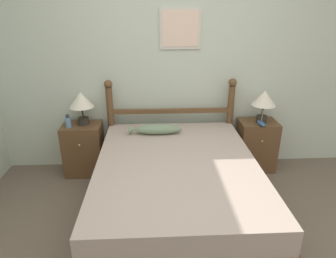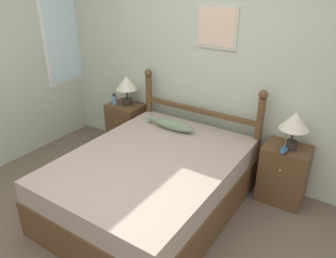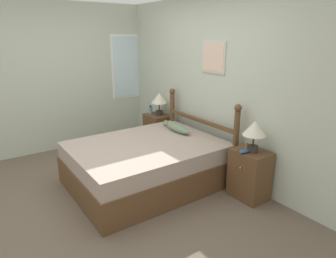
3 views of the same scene
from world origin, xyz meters
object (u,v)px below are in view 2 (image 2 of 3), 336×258
(bed, at_px, (152,183))
(nightstand_left, at_px, (126,126))
(bottle, at_px, (114,99))
(table_lamp_right, at_px, (295,123))
(table_lamp_left, at_px, (127,84))
(fish_pillow, at_px, (172,125))
(nightstand_right, at_px, (283,174))
(model_boat, at_px, (284,149))

(bed, relative_size, nightstand_left, 3.14)
(bed, height_order, bottle, bottle)
(table_lamp_right, bearing_deg, bed, -141.71)
(table_lamp_left, bearing_deg, fish_pillow, -15.90)
(nightstand_right, bearing_deg, nightstand_left, 180.00)
(fish_pillow, bearing_deg, nightstand_left, 166.11)
(nightstand_left, bearing_deg, bed, -39.36)
(bed, bearing_deg, table_lamp_right, 38.29)
(bed, bearing_deg, model_boat, 35.89)
(table_lamp_left, relative_size, table_lamp_right, 1.00)
(fish_pillow, bearing_deg, bottle, 171.22)
(table_lamp_right, height_order, bottle, table_lamp_right)
(bottle, bearing_deg, nightstand_right, 1.59)
(nightstand_right, height_order, table_lamp_right, table_lamp_right)
(table_lamp_left, bearing_deg, table_lamp_right, -1.09)
(bottle, relative_size, fish_pillow, 0.27)
(table_lamp_left, bearing_deg, nightstand_left, -136.30)
(bed, distance_m, nightstand_left, 1.38)
(table_lamp_left, relative_size, bottle, 2.44)
(nightstand_right, distance_m, model_boat, 0.36)
(nightstand_right, relative_size, table_lamp_right, 1.62)
(nightstand_left, distance_m, bottle, 0.41)
(table_lamp_left, distance_m, table_lamp_right, 2.13)
(bed, relative_size, bottle, 12.41)
(bottle, bearing_deg, nightstand_left, 26.27)
(fish_pillow, bearing_deg, nightstand_right, 9.94)
(nightstand_left, height_order, model_boat, model_boat)
(nightstand_right, bearing_deg, table_lamp_left, 179.30)
(nightstand_right, distance_m, table_lamp_right, 0.60)
(nightstand_left, xyz_separation_m, table_lamp_left, (0.03, 0.03, 0.60))
(nightstand_left, distance_m, model_boat, 2.16)
(nightstand_left, distance_m, table_lamp_left, 0.60)
(table_lamp_left, bearing_deg, model_boat, -3.74)
(table_lamp_left, relative_size, model_boat, 2.07)
(fish_pillow, bearing_deg, table_lamp_right, 9.12)
(bed, height_order, table_lamp_left, table_lamp_left)
(model_boat, bearing_deg, nightstand_right, 84.29)
(bottle, height_order, model_boat, model_boat)
(nightstand_left, xyz_separation_m, bottle, (-0.13, -0.06, 0.39))
(bed, relative_size, fish_pillow, 3.35)
(nightstand_left, bearing_deg, fish_pillow, -13.89)
(nightstand_right, height_order, bottle, bottle)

